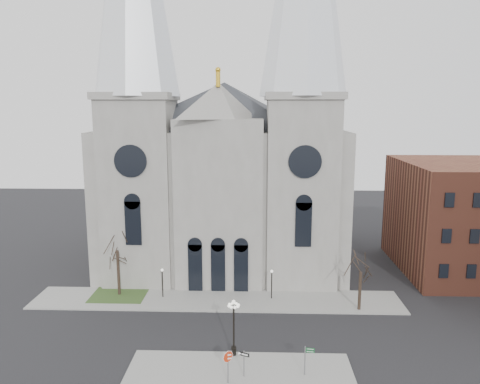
{
  "coord_description": "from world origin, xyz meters",
  "views": [
    {
      "loc": [
        4.17,
        -36.92,
        20.88
      ],
      "look_at": [
        2.66,
        8.0,
        12.63
      ],
      "focal_mm": 35.0,
      "sensor_mm": 36.0,
      "label": 1
    }
  ],
  "objects_px": {
    "stop_sign": "(228,360)",
    "street_name_sign": "(306,358)",
    "globe_lamp": "(234,321)",
    "one_way_sign": "(244,359)"
  },
  "relations": [
    {
      "from": "stop_sign",
      "to": "street_name_sign",
      "type": "xyz_separation_m",
      "value": [
        6.02,
        1.24,
        -0.46
      ]
    },
    {
      "from": "stop_sign",
      "to": "globe_lamp",
      "type": "relative_size",
      "value": 0.53
    },
    {
      "from": "stop_sign",
      "to": "globe_lamp",
      "type": "height_order",
      "value": "globe_lamp"
    },
    {
      "from": "globe_lamp",
      "to": "one_way_sign",
      "type": "distance_m",
      "value": 3.7
    },
    {
      "from": "globe_lamp",
      "to": "one_way_sign",
      "type": "relative_size",
      "value": 2.31
    },
    {
      "from": "stop_sign",
      "to": "one_way_sign",
      "type": "height_order",
      "value": "stop_sign"
    },
    {
      "from": "stop_sign",
      "to": "one_way_sign",
      "type": "xyz_separation_m",
      "value": [
        1.19,
        0.89,
        -0.42
      ]
    },
    {
      "from": "one_way_sign",
      "to": "stop_sign",
      "type": "bearing_deg",
      "value": -119.54
    },
    {
      "from": "street_name_sign",
      "to": "stop_sign",
      "type": "bearing_deg",
      "value": -159.49
    },
    {
      "from": "stop_sign",
      "to": "one_way_sign",
      "type": "bearing_deg",
      "value": 19.05
    }
  ]
}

